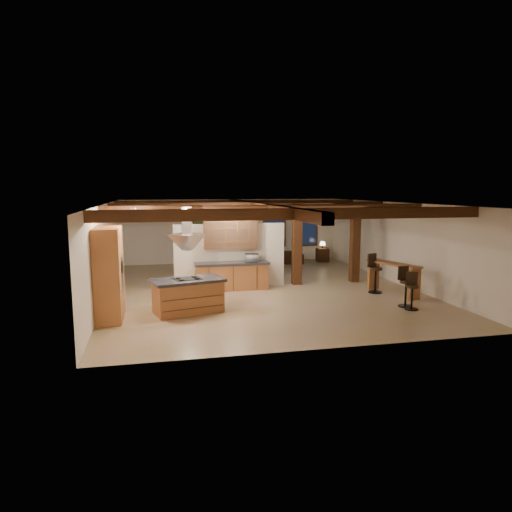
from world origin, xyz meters
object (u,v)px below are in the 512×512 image
Objects in this scene: kitchen_island at (188,295)px; dining_table at (241,267)px; sofa at (280,257)px; bar_counter at (393,273)px.

dining_table is at bearing 64.48° from kitchen_island.
bar_counter is (1.88, -6.80, 0.39)m from sofa.
bar_counter is at bearing -35.28° from dining_table.
kitchen_island is 1.14× the size of dining_table.
dining_table reaches higher than sofa.
kitchen_island reaches higher than dining_table.
dining_table is 0.90× the size of sofa.
dining_table is 3.34m from sofa.
sofa is 7.06m from bar_counter.
kitchen_island reaches higher than sofa.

